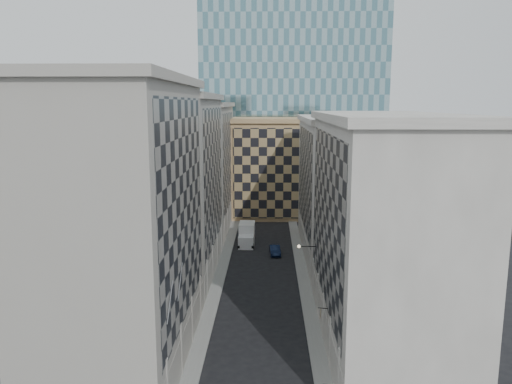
# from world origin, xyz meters

# --- Properties ---
(sidewalk_west) EXTENTS (1.50, 100.00, 0.15)m
(sidewalk_west) POSITION_xyz_m (-5.25, 30.00, 0.07)
(sidewalk_west) COLOR gray
(sidewalk_west) RESTS_ON ground
(sidewalk_east) EXTENTS (1.50, 100.00, 0.15)m
(sidewalk_east) POSITION_xyz_m (5.25, 30.00, 0.07)
(sidewalk_east) COLOR gray
(sidewalk_east) RESTS_ON ground
(bldg_left_a) EXTENTS (10.80, 22.80, 23.70)m
(bldg_left_a) POSITION_xyz_m (-10.88, 11.00, 11.82)
(bldg_left_a) COLOR #9E988E
(bldg_left_a) RESTS_ON ground
(bldg_left_b) EXTENTS (10.80, 22.80, 22.70)m
(bldg_left_b) POSITION_xyz_m (-10.88, 33.00, 11.32)
(bldg_left_b) COLOR #99978E
(bldg_left_b) RESTS_ON ground
(bldg_left_c) EXTENTS (10.80, 22.80, 21.70)m
(bldg_left_c) POSITION_xyz_m (-10.88, 55.00, 10.83)
(bldg_left_c) COLOR #9E988E
(bldg_left_c) RESTS_ON ground
(bldg_right_a) EXTENTS (10.80, 26.80, 20.70)m
(bldg_right_a) POSITION_xyz_m (10.88, 15.00, 10.32)
(bldg_right_a) COLOR #AFAAA0
(bldg_right_a) RESTS_ON ground
(bldg_right_b) EXTENTS (10.80, 28.80, 19.70)m
(bldg_right_b) POSITION_xyz_m (10.89, 42.00, 9.85)
(bldg_right_b) COLOR #AFAAA0
(bldg_right_b) RESTS_ON ground
(tan_block) EXTENTS (16.80, 14.80, 18.80)m
(tan_block) POSITION_xyz_m (2.00, 67.90, 9.44)
(tan_block) COLOR tan
(tan_block) RESTS_ON ground
(church_tower) EXTENTS (7.20, 7.20, 51.50)m
(church_tower) POSITION_xyz_m (0.00, 82.00, 26.95)
(church_tower) COLOR #2F2B25
(church_tower) RESTS_ON ground
(flagpoles_left) EXTENTS (0.10, 6.33, 2.33)m
(flagpoles_left) POSITION_xyz_m (-5.90, 6.00, 8.00)
(flagpoles_left) COLOR gray
(flagpoles_left) RESTS_ON ground
(bracket_lamp) EXTENTS (1.98, 0.36, 0.36)m
(bracket_lamp) POSITION_xyz_m (4.38, 24.00, 6.20)
(bracket_lamp) COLOR black
(bracket_lamp) RESTS_ON ground
(box_truck) EXTENTS (2.44, 5.88, 3.21)m
(box_truck) POSITION_xyz_m (-2.51, 46.22, 1.40)
(box_truck) COLOR white
(box_truck) RESTS_ON ground
(dark_car) EXTENTS (1.73, 4.21, 1.36)m
(dark_car) POSITION_xyz_m (1.80, 40.95, 0.68)
(dark_car) COLOR #0E1A36
(dark_car) RESTS_ON ground
(shop_sign) EXTENTS (0.85, 0.75, 0.84)m
(shop_sign) POSITION_xyz_m (5.41, 12.01, 3.83)
(shop_sign) COLOR black
(shop_sign) RESTS_ON ground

